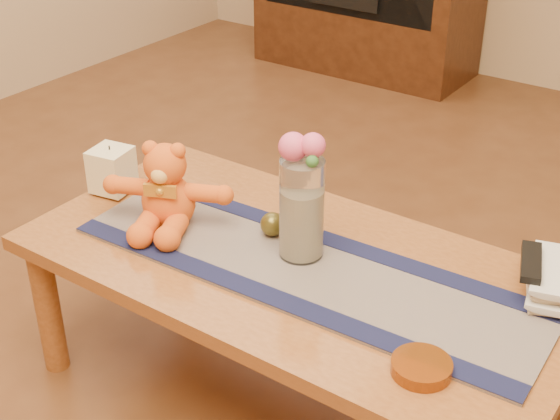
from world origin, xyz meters
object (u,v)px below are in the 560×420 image
Objects in this scene: pillar_candle at (112,170)px; bronze_ball at (272,224)px; teddy_bear at (167,185)px; book_bottom at (526,286)px; tv_remote at (531,262)px; amber_dish at (421,367)px; glass_vase at (302,209)px.

pillar_candle reaches higher than bronze_ball.
teddy_bear reaches higher than book_bottom.
book_bottom is 0.08m from tv_remote.
bronze_ball is at bearing 6.34° from pillar_candle.
tv_remote reaches higher than amber_dish.
teddy_bear is 1.47× the size of book_bottom.
teddy_bear is at bearing 176.85° from tv_remote.
bronze_ball is 0.40× the size of tv_remote.
bronze_ball is at bearing 172.02° from book_bottom.
tv_remote is (0.63, 0.14, 0.05)m from bronze_ball.
book_bottom is at bearing -7.89° from teddy_bear.
tv_remote is at bearing 78.99° from amber_dish.
glass_vase is at bearing -16.67° from bronze_ball.
tv_remote is (0.89, 0.25, -0.03)m from teddy_bear.
tv_remote is (1.15, 0.20, 0.01)m from pillar_candle.
book_bottom is 1.78× the size of amber_dish.
pillar_candle is at bearing -177.80° from glass_vase.
teddy_bear is 1.26× the size of glass_vase.
glass_vase reaches higher than book_bottom.
pillar_candle is at bearing 146.02° from teddy_bear.
glass_vase is at bearing 178.22° from book_bottom.
bronze_ball is 0.65m from tv_remote.
amber_dish is at bearing -34.21° from teddy_bear.
amber_dish is at bearing -10.27° from pillar_candle.
amber_dish is (0.55, -0.25, -0.03)m from bronze_ball.
amber_dish is (-0.07, -0.40, 0.00)m from book_bottom.
amber_dish is at bearing -24.57° from bronze_ball.
pillar_candle is 1.17m from book_bottom.
tv_remote reaches higher than book_bottom.
glass_vase is at bearing -13.26° from teddy_bear.
glass_vase reaches higher than bronze_ball.
glass_vase reaches higher than tv_remote.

